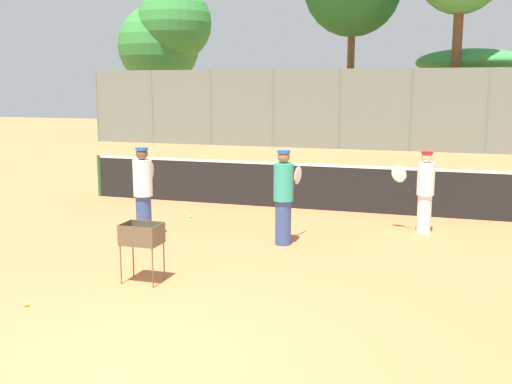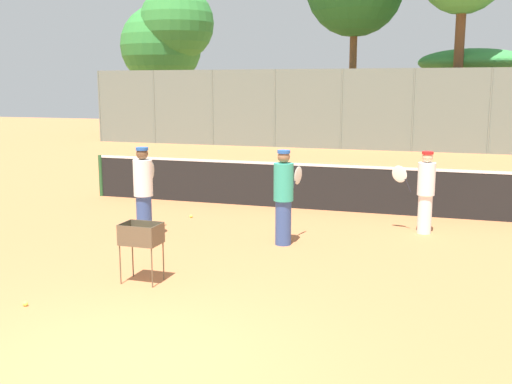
# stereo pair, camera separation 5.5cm
# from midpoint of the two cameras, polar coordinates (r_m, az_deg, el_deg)

# --- Properties ---
(ground_plane) EXTENTS (80.00, 80.00, 0.00)m
(ground_plane) POSITION_cam_midpoint_polar(r_m,az_deg,el_deg) (6.52, -12.98, -15.98)
(ground_plane) COLOR #C67242
(tennis_net) EXTENTS (11.00, 0.10, 1.07)m
(tennis_net) POSITION_cam_midpoint_polar(r_m,az_deg,el_deg) (13.89, 4.61, 0.64)
(tennis_net) COLOR #26592D
(tennis_net) RESTS_ON ground_plane
(back_fence) EXTENTS (27.93, 0.08, 3.56)m
(back_fence) POSITION_cam_midpoint_polar(r_m,az_deg,el_deg) (26.95, 11.16, 7.69)
(back_fence) COLOR slate
(back_fence) RESTS_ON ground_plane
(tree_0) EXTENTS (4.24, 4.24, 8.44)m
(tree_0) POSITION_cam_midpoint_polar(r_m,az_deg,el_deg) (35.66, -7.81, 15.53)
(tree_0) COLOR brown
(tree_0) RESTS_ON ground_plane
(tree_4) EXTENTS (4.71, 4.71, 7.47)m
(tree_4) POSITION_cam_midpoint_polar(r_m,az_deg,el_deg) (36.35, -9.29, 13.56)
(tree_4) COLOR brown
(tree_4) RESTS_ON ground_plane
(tree_5) EXTENTS (5.10, 5.10, 4.56)m
(tree_5) POSITION_cam_midpoint_polar(r_m,az_deg,el_deg) (30.96, 19.68, 11.49)
(tree_5) COLOR brown
(tree_5) RESTS_ON ground_plane
(player_white_outfit) EXTENTS (0.88, 0.33, 1.60)m
(player_white_outfit) POSITION_cam_midpoint_polar(r_m,az_deg,el_deg) (11.98, 15.64, 0.10)
(player_white_outfit) COLOR white
(player_white_outfit) RESTS_ON ground_plane
(player_red_cap) EXTENTS (0.35, 0.90, 1.72)m
(player_red_cap) POSITION_cam_midpoint_polar(r_m,az_deg,el_deg) (11.34, -10.83, 0.05)
(player_red_cap) COLOR #334C8C
(player_red_cap) RESTS_ON ground_plane
(player_yellow_shirt) EXTENTS (0.38, 0.89, 1.71)m
(player_yellow_shirt) POSITION_cam_midpoint_polar(r_m,az_deg,el_deg) (10.70, 2.50, -0.38)
(player_yellow_shirt) COLOR #334C8C
(player_yellow_shirt) RESTS_ON ground_plane
(ball_cart) EXTENTS (0.56, 0.41, 0.88)m
(ball_cart) POSITION_cam_midpoint_polar(r_m,az_deg,el_deg) (8.84, -11.11, -4.41)
(ball_cart) COLOR brown
(ball_cart) RESTS_ON ground_plane
(tennis_ball_0) EXTENTS (0.07, 0.07, 0.07)m
(tennis_ball_0) POSITION_cam_midpoint_polar(r_m,az_deg,el_deg) (8.48, -21.23, -9.93)
(tennis_ball_0) COLOR #D1E54C
(tennis_ball_0) RESTS_ON ground_plane
(tennis_ball_1) EXTENTS (0.07, 0.07, 0.07)m
(tennis_ball_1) POSITION_cam_midpoint_polar(r_m,az_deg,el_deg) (13.09, -6.39, -2.32)
(tennis_ball_1) COLOR #D1E54C
(tennis_ball_1) RESTS_ON ground_plane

